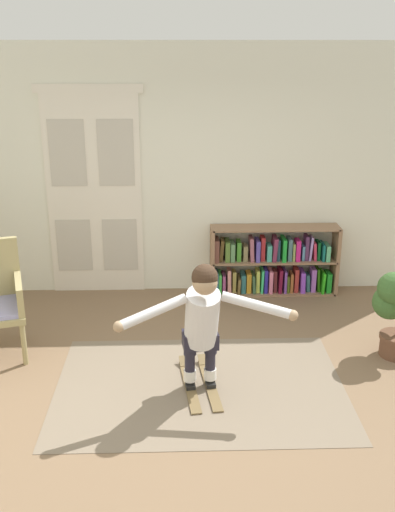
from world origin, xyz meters
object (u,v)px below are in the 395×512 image
object	(u,v)px
potted_plant	(394,307)
person_skier	(202,317)
bookshelf	(271,264)
skis_pair	(199,383)

from	to	relation	value
potted_plant	person_skier	xyz separation A→B (m)	(-1.85, -0.67, 0.24)
bookshelf	person_skier	size ratio (longest dim) A/B	1.05
bookshelf	potted_plant	xyz separation A→B (m)	(0.94, -1.55, 0.13)
bookshelf	person_skier	xyz separation A→B (m)	(-0.91, -2.21, 0.37)
bookshelf	skis_pair	bearing A→B (deg)	-114.43
bookshelf	person_skier	bearing A→B (deg)	-112.46
potted_plant	person_skier	distance (m)	1.99
potted_plant	person_skier	bearing A→B (deg)	-160.21
bookshelf	skis_pair	world-z (taller)	bookshelf
bookshelf	person_skier	distance (m)	2.42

